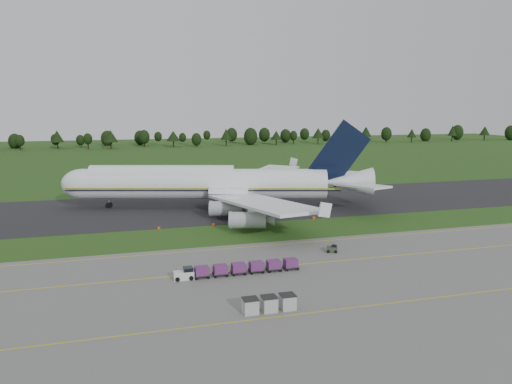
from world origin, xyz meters
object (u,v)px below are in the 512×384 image
object	(u,v)px
baggage_train	(236,269)
uld_row	(269,304)
edge_markers	(240,223)
utility_cart	(332,249)
aircraft	(210,183)

from	to	relation	value
baggage_train	uld_row	xyz separation A→B (m)	(0.67, -14.25, 0.03)
uld_row	edge_markers	distance (m)	46.20
utility_cart	edge_markers	distance (m)	26.67
utility_cart	uld_row	bearing A→B (deg)	-130.65
aircraft	baggage_train	xyz separation A→B (m)	(-5.73, -50.30, -5.25)
baggage_train	uld_row	size ratio (longest dim) A/B	2.85
edge_markers	uld_row	bearing A→B (deg)	-99.69
uld_row	baggage_train	bearing A→B (deg)	92.71
aircraft	edge_markers	size ratio (longest dim) A/B	2.24
edge_markers	baggage_train	bearing A→B (deg)	-105.11
baggage_train	edge_markers	distance (m)	32.41
aircraft	uld_row	distance (m)	64.96
baggage_train	edge_markers	bearing A→B (deg)	74.89
baggage_train	utility_cart	world-z (taller)	baggage_train
baggage_train	edge_markers	xyz separation A→B (m)	(8.45, 31.28, -0.69)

